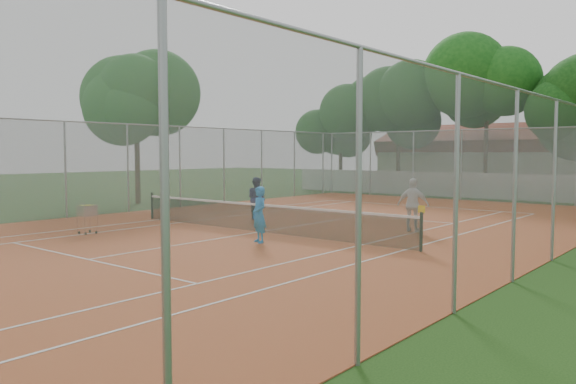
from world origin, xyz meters
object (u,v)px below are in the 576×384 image
Objects in this scene: clubhouse at (499,159)px; player_far_left at (257,198)px; tennis_net at (260,218)px; player_near at (259,215)px; ball_hopper at (87,218)px; player_far_right at (413,205)px.

player_far_left is at bearing -91.17° from clubhouse.
player_far_left is (-0.54, -26.41, -1.33)m from clubhouse.
tennis_net is 3.64m from player_far_left.
ball_hopper is at bearing -135.93° from player_near.
tennis_net is 29.12m from clubhouse.
player_far_left is at bearing 134.47° from tennis_net.
clubhouse is at bearing 93.95° from tennis_net.
player_far_right is (3.93, 3.45, 0.42)m from tennis_net.
player_far_right is (6.47, 0.87, 0.06)m from player_far_left.
clubhouse reaches higher than player_far_right.
player_near reaches higher than tennis_net.
player_near is at bearing 142.45° from player_far_left.
player_far_right is at bearing -76.94° from clubhouse.
player_near is (3.50, -30.66, -1.34)m from clubhouse.
ball_hopper is (-5.55, -2.34, -0.31)m from player_near.
clubhouse is 30.89m from player_near.
tennis_net is 7.07× the size of player_near.
player_far_left is 6.52m from player_far_right.
player_far_left is at bearing -7.00° from player_far_right.
tennis_net is at bearing 143.37° from player_far_left.
player_near is at bearing -83.50° from clubhouse.
player_far_right is at bearing 55.37° from ball_hopper.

